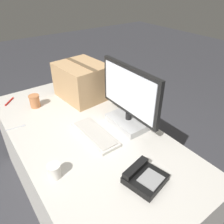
{
  "coord_description": "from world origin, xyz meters",
  "views": [
    {
      "loc": [
        1.12,
        -0.56,
        1.68
      ],
      "look_at": [
        0.1,
        0.17,
        0.88
      ],
      "focal_mm": 35.0,
      "sensor_mm": 36.0,
      "label": 1
    }
  ],
  "objects_px": {
    "spoon": "(19,127)",
    "pen_marker": "(9,101)",
    "desk_phone": "(144,177)",
    "cardboard_box": "(82,81)",
    "keyboard": "(95,134)",
    "paper_cup_right": "(54,171)",
    "monitor": "(129,102)",
    "paper_cup_left": "(35,101)"
  },
  "relations": [
    {
      "from": "monitor",
      "to": "cardboard_box",
      "type": "xyz_separation_m",
      "value": [
        -0.58,
        -0.05,
        -0.04
      ]
    },
    {
      "from": "keyboard",
      "to": "paper_cup_right",
      "type": "relative_size",
      "value": 4.76
    },
    {
      "from": "keyboard",
      "to": "paper_cup_right",
      "type": "distance_m",
      "value": 0.41
    },
    {
      "from": "paper_cup_left",
      "to": "spoon",
      "type": "height_order",
      "value": "paper_cup_left"
    },
    {
      "from": "keyboard",
      "to": "spoon",
      "type": "height_order",
      "value": "keyboard"
    },
    {
      "from": "keyboard",
      "to": "paper_cup_left",
      "type": "height_order",
      "value": "paper_cup_left"
    },
    {
      "from": "keyboard",
      "to": "desk_phone",
      "type": "distance_m",
      "value": 0.49
    },
    {
      "from": "monitor",
      "to": "spoon",
      "type": "distance_m",
      "value": 0.82
    },
    {
      "from": "monitor",
      "to": "keyboard",
      "type": "xyz_separation_m",
      "value": [
        -0.03,
        -0.27,
        -0.18
      ]
    },
    {
      "from": "keyboard",
      "to": "pen_marker",
      "type": "xyz_separation_m",
      "value": [
        -0.83,
        -0.36,
        -0.01
      ]
    },
    {
      "from": "paper_cup_right",
      "to": "desk_phone",
      "type": "bearing_deg",
      "value": 50.71
    },
    {
      "from": "paper_cup_right",
      "to": "cardboard_box",
      "type": "distance_m",
      "value": 0.94
    },
    {
      "from": "keyboard",
      "to": "desk_phone",
      "type": "relative_size",
      "value": 1.79
    },
    {
      "from": "monitor",
      "to": "paper_cup_left",
      "type": "relative_size",
      "value": 5.26
    },
    {
      "from": "keyboard",
      "to": "spoon",
      "type": "relative_size",
      "value": 2.84
    },
    {
      "from": "paper_cup_left",
      "to": "cardboard_box",
      "type": "bearing_deg",
      "value": 80.23
    },
    {
      "from": "cardboard_box",
      "to": "pen_marker",
      "type": "bearing_deg",
      "value": -116.27
    },
    {
      "from": "paper_cup_left",
      "to": "cardboard_box",
      "type": "distance_m",
      "value": 0.43
    },
    {
      "from": "monitor",
      "to": "desk_phone",
      "type": "relative_size",
      "value": 2.46
    },
    {
      "from": "spoon",
      "to": "pen_marker",
      "type": "xyz_separation_m",
      "value": [
        -0.42,
        0.04,
        0.0
      ]
    },
    {
      "from": "keyboard",
      "to": "paper_cup_right",
      "type": "height_order",
      "value": "paper_cup_right"
    },
    {
      "from": "paper_cup_right",
      "to": "pen_marker",
      "type": "distance_m",
      "value": 1.01
    },
    {
      "from": "spoon",
      "to": "pen_marker",
      "type": "relative_size",
      "value": 1.28
    },
    {
      "from": "desk_phone",
      "to": "keyboard",
      "type": "bearing_deg",
      "value": 168.73
    },
    {
      "from": "pen_marker",
      "to": "paper_cup_right",
      "type": "bearing_deg",
      "value": -138.92
    },
    {
      "from": "monitor",
      "to": "pen_marker",
      "type": "height_order",
      "value": "monitor"
    },
    {
      "from": "paper_cup_left",
      "to": "paper_cup_right",
      "type": "xyz_separation_m",
      "value": [
        0.8,
        -0.17,
        -0.01
      ]
    },
    {
      "from": "paper_cup_right",
      "to": "paper_cup_left",
      "type": "bearing_deg",
      "value": 167.93
    },
    {
      "from": "desk_phone",
      "to": "paper_cup_right",
      "type": "relative_size",
      "value": 2.66
    },
    {
      "from": "keyboard",
      "to": "desk_phone",
      "type": "height_order",
      "value": "desk_phone"
    },
    {
      "from": "monitor",
      "to": "desk_phone",
      "type": "bearing_deg",
      "value": -30.05
    },
    {
      "from": "paper_cup_left",
      "to": "paper_cup_right",
      "type": "distance_m",
      "value": 0.82
    },
    {
      "from": "paper_cup_left",
      "to": "paper_cup_right",
      "type": "bearing_deg",
      "value": -12.07
    },
    {
      "from": "spoon",
      "to": "cardboard_box",
      "type": "distance_m",
      "value": 0.65
    },
    {
      "from": "paper_cup_left",
      "to": "pen_marker",
      "type": "bearing_deg",
      "value": -142.98
    },
    {
      "from": "cardboard_box",
      "to": "keyboard",
      "type": "bearing_deg",
      "value": -21.89
    },
    {
      "from": "desk_phone",
      "to": "cardboard_box",
      "type": "xyz_separation_m",
      "value": [
        -1.03,
        0.21,
        0.13
      ]
    },
    {
      "from": "keyboard",
      "to": "paper_cup_right",
      "type": "bearing_deg",
      "value": -65.45
    },
    {
      "from": "desk_phone",
      "to": "monitor",
      "type": "bearing_deg",
      "value": 137.51
    },
    {
      "from": "cardboard_box",
      "to": "pen_marker",
      "type": "xyz_separation_m",
      "value": [
        -0.28,
        -0.58,
        -0.15
      ]
    },
    {
      "from": "desk_phone",
      "to": "cardboard_box",
      "type": "height_order",
      "value": "cardboard_box"
    },
    {
      "from": "keyboard",
      "to": "cardboard_box",
      "type": "bearing_deg",
      "value": 156.74
    }
  ]
}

